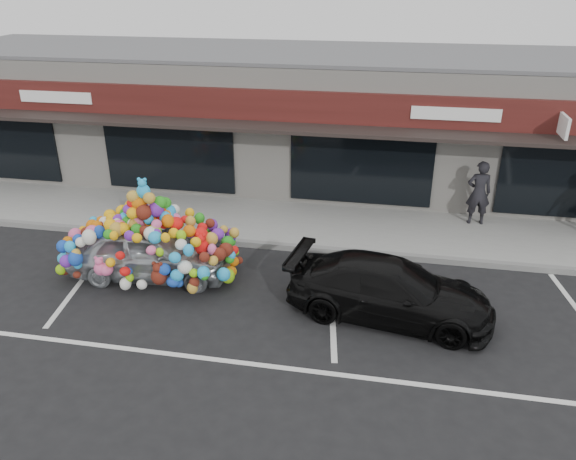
# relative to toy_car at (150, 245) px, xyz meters

# --- Properties ---
(ground) EXTENTS (90.00, 90.00, 0.00)m
(ground) POSITION_rel_toy_car_xyz_m (1.59, -0.54, -0.81)
(ground) COLOR black
(ground) RESTS_ON ground
(shop_building) EXTENTS (24.00, 7.20, 4.31)m
(shop_building) POSITION_rel_toy_car_xyz_m (1.59, 7.90, 1.35)
(shop_building) COLOR beige
(shop_building) RESTS_ON ground
(sidewalk) EXTENTS (26.00, 3.00, 0.15)m
(sidewalk) POSITION_rel_toy_car_xyz_m (1.59, 3.46, -0.74)
(sidewalk) COLOR gray
(sidewalk) RESTS_ON ground
(kerb) EXTENTS (26.00, 0.18, 0.16)m
(kerb) POSITION_rel_toy_car_xyz_m (1.59, 1.96, -0.74)
(kerb) COLOR slate
(kerb) RESTS_ON ground
(parking_stripe_left) EXTENTS (0.73, 4.37, 0.01)m
(parking_stripe_left) POSITION_rel_toy_car_xyz_m (-1.61, -0.34, -0.81)
(parking_stripe_left) COLOR silver
(parking_stripe_left) RESTS_ON ground
(parking_stripe_mid) EXTENTS (0.73, 4.37, 0.01)m
(parking_stripe_mid) POSITION_rel_toy_car_xyz_m (4.39, -0.34, -0.81)
(parking_stripe_mid) COLOR silver
(parking_stripe_mid) RESTS_ON ground
(lane_line) EXTENTS (14.00, 0.12, 0.01)m
(lane_line) POSITION_rel_toy_car_xyz_m (3.59, -2.84, -0.81)
(lane_line) COLOR silver
(lane_line) RESTS_ON ground
(toy_car) EXTENTS (2.81, 4.26, 2.40)m
(toy_car) POSITION_rel_toy_car_xyz_m (0.00, 0.00, 0.00)
(toy_car) COLOR gray
(toy_car) RESTS_ON ground
(black_sedan) EXTENTS (2.39, 4.53, 1.25)m
(black_sedan) POSITION_rel_toy_car_xyz_m (5.63, -0.69, -0.19)
(black_sedan) COLOR black
(black_sedan) RESTS_ON ground
(pedestrian_a) EXTENTS (0.71, 0.50, 1.84)m
(pedestrian_a) POSITION_rel_toy_car_xyz_m (7.93, 4.33, 0.26)
(pedestrian_a) COLOR black
(pedestrian_a) RESTS_ON sidewalk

